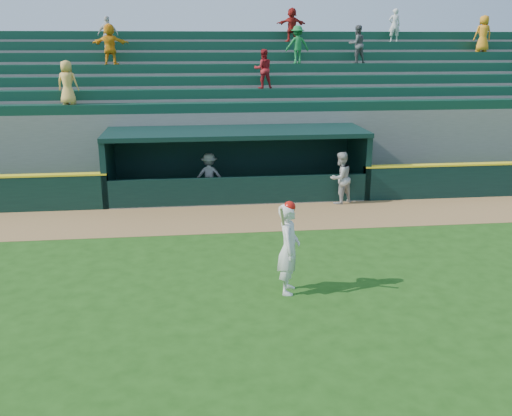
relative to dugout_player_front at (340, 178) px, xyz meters
name	(u,v)px	position (x,y,z in m)	size (l,w,h in m)	color
ground	(264,277)	(-3.55, -6.27, -0.92)	(120.00, 120.00, 0.00)	#1E4912
warning_track	(244,218)	(-3.55, -1.37, -0.92)	(40.00, 3.00, 0.01)	olive
dugout_player_front	(340,178)	(0.00, 0.00, 0.00)	(0.89, 0.70, 1.84)	#ABABA6
dugout_player_inside	(209,175)	(-4.56, 1.39, -0.10)	(1.06, 0.61, 1.64)	#A1A19C
dugout	(236,158)	(-3.55, 1.74, 0.44)	(9.40, 2.80, 2.46)	slate
stands	(227,115)	(-3.53, 6.30, 1.48)	(34.50, 6.26, 6.98)	slate
batter_at_plate	(289,248)	(-3.10, -7.15, 0.15)	(0.66, 0.90, 2.18)	silver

